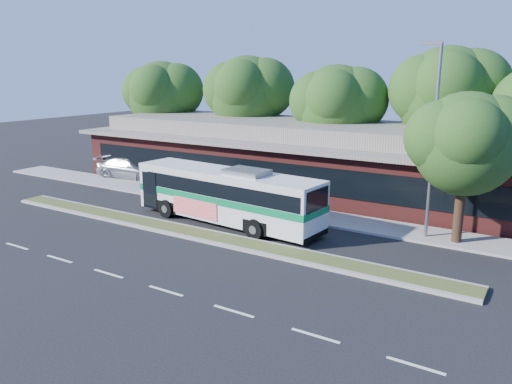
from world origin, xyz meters
TOP-DOWN VIEW (x-y plane):
  - ground at (0.00, 0.00)m, footprint 120.00×120.00m
  - median_strip at (0.00, 0.60)m, footprint 26.00×1.10m
  - sidewalk at (0.00, 6.40)m, footprint 44.00×2.60m
  - parking_lot at (-18.00, 10.00)m, footprint 14.00×12.00m
  - plaza_building at (0.00, 12.99)m, footprint 33.20×11.20m
  - lamp_post at (9.56, 6.00)m, footprint 0.93×0.18m
  - tree_bg_a at (-14.58, 15.14)m, footprint 6.47×5.80m
  - tree_bg_b at (-6.57, 16.14)m, footprint 6.69×6.00m
  - tree_bg_c at (1.40, 15.13)m, footprint 6.24×5.60m
  - tree_bg_d at (8.45, 16.15)m, footprint 6.91×6.20m
  - transit_bus at (0.16, 2.96)m, footprint 11.03×3.32m
  - sedan at (-12.37, 8.40)m, footprint 5.69×2.89m
  - sidewalk_tree at (11.33, 6.07)m, footprint 5.14×4.61m

SIDE VIEW (x-z plane):
  - ground at x=0.00m, z-range 0.00..0.00m
  - parking_lot at x=-18.00m, z-range 0.00..0.01m
  - sidewalk at x=0.00m, z-range 0.00..0.12m
  - median_strip at x=0.00m, z-range 0.00..0.15m
  - sedan at x=-12.37m, z-range 0.00..1.58m
  - transit_bus at x=0.16m, z-range 0.17..3.23m
  - plaza_building at x=0.00m, z-range -0.10..4.35m
  - sidewalk_tree at x=11.33m, z-range 1.28..8.26m
  - lamp_post at x=9.56m, z-range 0.37..9.44m
  - tree_bg_c at x=1.40m, z-range 1.46..9.72m
  - tree_bg_a at x=-14.58m, z-range 1.55..10.18m
  - tree_bg_b at x=-6.57m, z-range 1.64..10.64m
  - tree_bg_d at x=8.45m, z-range 1.73..11.10m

